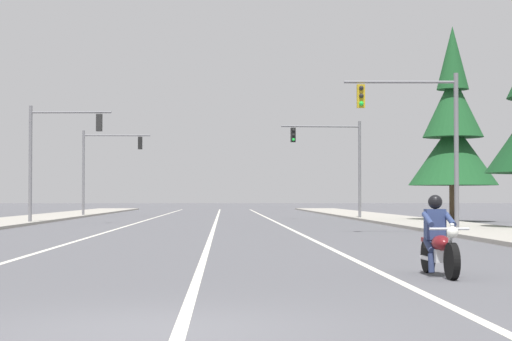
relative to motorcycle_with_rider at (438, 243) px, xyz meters
name	(u,v)px	position (x,y,z in m)	size (l,w,h in m)	color
ground_plane	(153,329)	(-4.62, -6.52, -0.59)	(400.00, 400.00, 0.00)	#515156
lane_stripe_center	(216,221)	(-4.32, 38.48, -0.58)	(0.16, 100.00, 0.01)	beige
lane_stripe_left	(144,221)	(-8.59, 38.48, -0.58)	(0.16, 100.00, 0.01)	beige
lane_stripe_right	(273,221)	(-0.92, 38.48, -0.58)	(0.16, 100.00, 0.01)	beige
sidewalk_kerb_right	(413,222)	(6.44, 33.48, -0.52)	(4.40, 110.00, 0.14)	#9E998E
sidewalk_kerb_left	(3,222)	(-15.68, 33.48, -0.52)	(4.40, 110.00, 0.14)	#9E998E
motorcycle_with_rider	(438,243)	(0.00, 0.00, 0.00)	(0.70, 2.19, 1.46)	black
traffic_signal_near_right	(424,128)	(3.84, 18.75, 3.48)	(4.41, 0.37, 6.20)	slate
traffic_signal_near_left	(54,146)	(-12.77, 32.10, 3.48)	(4.32, 0.42, 6.20)	slate
traffic_signal_mid_right	(337,154)	(3.24, 41.35, 3.52)	(5.06, 0.61, 6.20)	slate
traffic_signal_mid_left	(103,160)	(-12.57, 50.25, 3.51)	(4.86, 0.37, 6.20)	slate
conifer_tree_right_verge_far	(453,132)	(9.29, 36.07, 4.58)	(5.12, 5.12, 11.27)	#4C3828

